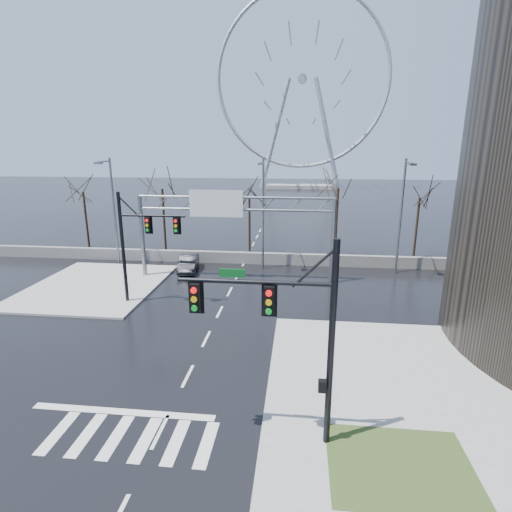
# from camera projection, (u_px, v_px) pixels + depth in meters

# --- Properties ---
(ground) EXTENTS (260.00, 260.00, 0.00)m
(ground) POSITION_uv_depth(u_px,v_px,m) (188.00, 376.00, 19.66)
(ground) COLOR black
(ground) RESTS_ON ground
(sidewalk_right_ext) EXTENTS (12.00, 10.00, 0.15)m
(sidewalk_right_ext) POSITION_uv_depth(u_px,v_px,m) (388.00, 365.00, 20.51)
(sidewalk_right_ext) COLOR gray
(sidewalk_right_ext) RESTS_ON ground
(sidewalk_far) EXTENTS (10.00, 12.00, 0.15)m
(sidewalk_far) POSITION_uv_depth(u_px,v_px,m) (96.00, 286.00, 32.31)
(sidewalk_far) COLOR gray
(sidewalk_far) RESTS_ON ground
(grass_strip) EXTENTS (5.00, 4.00, 0.02)m
(grass_strip) POSITION_uv_depth(u_px,v_px,m) (400.00, 467.00, 13.88)
(grass_strip) COLOR #263817
(grass_strip) RESTS_ON sidewalk_near
(barrier_wall) EXTENTS (52.00, 0.50, 1.10)m
(barrier_wall) POSITION_uv_depth(u_px,v_px,m) (244.00, 258.00, 38.70)
(barrier_wall) COLOR slate
(barrier_wall) RESTS_ON ground
(signal_mast_near) EXTENTS (5.52, 0.41, 8.00)m
(signal_mast_near) POSITION_uv_depth(u_px,v_px,m) (293.00, 325.00, 13.97)
(signal_mast_near) COLOR black
(signal_mast_near) RESTS_ON ground
(signal_mast_far) EXTENTS (4.72, 0.41, 8.00)m
(signal_mast_far) POSITION_uv_depth(u_px,v_px,m) (137.00, 238.00, 27.61)
(signal_mast_far) COLOR black
(signal_mast_far) RESTS_ON ground
(sign_gantry) EXTENTS (16.36, 0.40, 7.60)m
(sign_gantry) POSITION_uv_depth(u_px,v_px,m) (230.00, 220.00, 32.69)
(sign_gantry) COLOR slate
(sign_gantry) RESTS_ON ground
(streetlight_left) EXTENTS (0.50, 2.55, 10.00)m
(streetlight_left) POSITION_uv_depth(u_px,v_px,m) (112.00, 204.00, 36.80)
(streetlight_left) COLOR slate
(streetlight_left) RESTS_ON ground
(streetlight_mid) EXTENTS (0.50, 2.55, 10.00)m
(streetlight_mid) POSITION_uv_depth(u_px,v_px,m) (263.00, 206.00, 35.32)
(streetlight_mid) COLOR slate
(streetlight_mid) RESTS_ON ground
(streetlight_right) EXTENTS (0.50, 2.55, 10.00)m
(streetlight_right) POSITION_uv_depth(u_px,v_px,m) (402.00, 208.00, 34.06)
(streetlight_right) COLOR slate
(streetlight_right) RESTS_ON ground
(tree_far_left) EXTENTS (3.50, 3.50, 7.00)m
(tree_far_left) POSITION_uv_depth(u_px,v_px,m) (84.00, 198.00, 43.11)
(tree_far_left) COLOR black
(tree_far_left) RESTS_ON ground
(tree_left) EXTENTS (3.75, 3.75, 7.50)m
(tree_left) POSITION_uv_depth(u_px,v_px,m) (163.00, 196.00, 41.58)
(tree_left) COLOR black
(tree_left) RESTS_ON ground
(tree_center) EXTENTS (3.25, 3.25, 6.50)m
(tree_center) POSITION_uv_depth(u_px,v_px,m) (249.00, 204.00, 41.80)
(tree_center) COLOR black
(tree_center) RESTS_ON ground
(tree_right) EXTENTS (3.90, 3.90, 7.80)m
(tree_right) POSITION_uv_depth(u_px,v_px,m) (338.00, 196.00, 39.62)
(tree_right) COLOR black
(tree_right) RESTS_ON ground
(tree_far_right) EXTENTS (3.40, 3.40, 6.80)m
(tree_far_right) POSITION_uv_depth(u_px,v_px,m) (419.00, 205.00, 39.47)
(tree_far_right) COLOR black
(tree_far_right) RESTS_ON ground
(ferris_wheel) EXTENTS (45.00, 6.00, 50.91)m
(ferris_wheel) POSITION_uv_depth(u_px,v_px,m) (302.00, 87.00, 103.38)
(ferris_wheel) COLOR gray
(ferris_wheel) RESTS_ON ground
(car) EXTENTS (2.13, 4.54, 1.44)m
(car) POSITION_uv_depth(u_px,v_px,m) (188.00, 263.00, 36.27)
(car) COLOR black
(car) RESTS_ON ground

